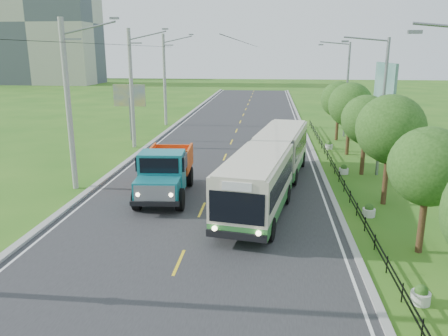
% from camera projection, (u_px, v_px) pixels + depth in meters
% --- Properties ---
extents(ground, '(240.00, 240.00, 0.00)m').
position_uv_depth(ground, '(179.00, 263.00, 17.36)').
color(ground, '#276016').
rests_on(ground, ground).
extents(road, '(14.00, 120.00, 0.02)m').
position_uv_depth(road, '(227.00, 152.00, 36.57)').
color(road, '#28282B').
rests_on(road, ground).
extents(curb_left, '(0.40, 120.00, 0.15)m').
position_uv_depth(curb_left, '(144.00, 149.00, 37.27)').
color(curb_left, '#9E9E99').
rests_on(curb_left, ground).
extents(curb_right, '(0.30, 120.00, 0.10)m').
position_uv_depth(curb_right, '(314.00, 153.00, 35.84)').
color(curb_right, '#9E9E99').
rests_on(curb_right, ground).
extents(edge_line_left, '(0.12, 120.00, 0.00)m').
position_uv_depth(edge_line_left, '(150.00, 150.00, 37.23)').
color(edge_line_left, silver).
rests_on(edge_line_left, road).
extents(edge_line_right, '(0.12, 120.00, 0.00)m').
position_uv_depth(edge_line_right, '(308.00, 153.00, 35.90)').
color(edge_line_right, silver).
rests_on(edge_line_right, road).
extents(centre_dash, '(0.12, 2.20, 0.00)m').
position_uv_depth(centre_dash, '(179.00, 262.00, 17.35)').
color(centre_dash, yellow).
rests_on(centre_dash, road).
extents(railing_right, '(0.04, 40.00, 0.60)m').
position_uv_depth(railing_right, '(335.00, 169.00, 29.93)').
color(railing_right, black).
rests_on(railing_right, ground).
extents(pole_near, '(3.51, 0.32, 10.00)m').
position_uv_depth(pole_near, '(69.00, 105.00, 25.51)').
color(pole_near, gray).
rests_on(pole_near, ground).
extents(pole_mid, '(3.51, 0.32, 10.00)m').
position_uv_depth(pole_mid, '(132.00, 88.00, 37.04)').
color(pole_mid, gray).
rests_on(pole_mid, ground).
extents(pole_far, '(3.51, 0.32, 10.00)m').
position_uv_depth(pole_far, '(165.00, 80.00, 48.57)').
color(pole_far, gray).
rests_on(pole_far, ground).
extents(tree_second, '(3.18, 3.26, 5.30)m').
position_uv_depth(tree_second, '(429.00, 170.00, 17.52)').
color(tree_second, '#382314').
rests_on(tree_second, ground).
extents(tree_third, '(3.60, 3.62, 6.00)m').
position_uv_depth(tree_third, '(390.00, 132.00, 23.16)').
color(tree_third, '#382314').
rests_on(tree_third, ground).
extents(tree_fourth, '(3.24, 3.31, 5.40)m').
position_uv_depth(tree_fourth, '(366.00, 122.00, 29.03)').
color(tree_fourth, '#382314').
rests_on(tree_fourth, ground).
extents(tree_fifth, '(3.48, 3.52, 5.80)m').
position_uv_depth(tree_fifth, '(351.00, 107.00, 34.72)').
color(tree_fifth, '#382314').
rests_on(tree_fifth, ground).
extents(tree_back, '(3.30, 3.36, 5.50)m').
position_uv_depth(tree_back, '(339.00, 101.00, 40.54)').
color(tree_back, '#382314').
rests_on(tree_back, ground).
extents(streetlight_mid, '(3.02, 0.20, 9.07)m').
position_uv_depth(streetlight_mid, '(381.00, 103.00, 28.47)').
color(streetlight_mid, slate).
rests_on(streetlight_mid, ground).
extents(streetlight_far, '(3.02, 0.20, 9.07)m').
position_uv_depth(streetlight_far, '(345.00, 86.00, 41.92)').
color(streetlight_far, slate).
rests_on(streetlight_far, ground).
extents(planter_front, '(0.64, 0.64, 0.67)m').
position_uv_depth(planter_front, '(421.00, 295.00, 14.50)').
color(planter_front, silver).
rests_on(planter_front, ground).
extents(planter_near, '(0.64, 0.64, 0.67)m').
position_uv_depth(planter_near, '(369.00, 211.00, 22.19)').
color(planter_near, silver).
rests_on(planter_near, ground).
extents(planter_mid, '(0.64, 0.64, 0.67)m').
position_uv_depth(planter_mid, '(344.00, 170.00, 29.87)').
color(planter_mid, silver).
rests_on(planter_mid, ground).
extents(planter_far, '(0.64, 0.64, 0.67)m').
position_uv_depth(planter_far, '(329.00, 146.00, 37.56)').
color(planter_far, silver).
rests_on(planter_far, ground).
extents(billboard_left, '(3.00, 0.20, 5.20)m').
position_uv_depth(billboard_left, '(130.00, 99.00, 40.37)').
color(billboard_left, slate).
rests_on(billboard_left, ground).
extents(billboard_right, '(0.24, 6.00, 7.30)m').
position_uv_depth(billboard_right, '(384.00, 88.00, 33.96)').
color(billboard_right, slate).
rests_on(billboard_right, ground).
extents(apartment_near, '(28.00, 14.00, 30.00)m').
position_uv_depth(apartment_near, '(40.00, 23.00, 110.27)').
color(apartment_near, '#B7B2A3').
rests_on(apartment_near, ground).
extents(apartment_far, '(24.00, 14.00, 26.00)m').
position_uv_depth(apartment_far, '(5.00, 35.00, 137.31)').
color(apartment_far, '#B7B2A3').
rests_on(apartment_far, ground).
extents(bus, '(5.31, 16.37, 3.12)m').
position_uv_depth(bus, '(271.00, 163.00, 25.33)').
color(bus, '#317A33').
rests_on(bus, ground).
extents(dump_truck, '(3.05, 6.90, 2.83)m').
position_uv_depth(dump_truck, '(165.00, 169.00, 24.97)').
color(dump_truck, '#157681').
rests_on(dump_truck, ground).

